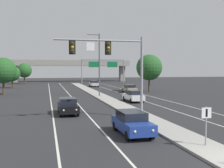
% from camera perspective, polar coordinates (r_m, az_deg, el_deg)
% --- Properties ---
extents(median_island, '(2.40, 110.00, 0.15)m').
position_cam_1_polar(median_island, '(30.41, 2.77, -5.11)').
color(median_island, '#9E9B93').
rests_on(median_island, ground).
extents(lane_stripe_oncoming_center, '(0.14, 100.00, 0.01)m').
position_cam_1_polar(lane_stripe_oncoming_center, '(36.33, -7.54, -3.89)').
color(lane_stripe_oncoming_center, silver).
rests_on(lane_stripe_oncoming_center, ground).
extents(lane_stripe_receding_center, '(0.14, 100.00, 0.01)m').
position_cam_1_polar(lane_stripe_receding_center, '(38.48, 6.54, -3.49)').
color(lane_stripe_receding_center, silver).
rests_on(lane_stripe_receding_center, ground).
extents(edge_stripe_left, '(0.14, 100.00, 0.01)m').
position_cam_1_polar(edge_stripe_left, '(36.14, -12.76, -3.98)').
color(edge_stripe_left, silver).
rests_on(edge_stripe_left, ground).
extents(edge_stripe_right, '(0.14, 100.00, 0.01)m').
position_cam_1_polar(edge_stripe_right, '(39.73, 11.02, -3.32)').
color(edge_stripe_right, silver).
rests_on(edge_stripe_right, ground).
extents(overhead_signal_mast, '(7.95, 0.44, 7.20)m').
position_cam_1_polar(overhead_signal_mast, '(23.87, 0.53, 5.36)').
color(overhead_signal_mast, gray).
rests_on(overhead_signal_mast, median_island).
extents(median_sign_post, '(0.60, 0.10, 2.20)m').
position_cam_1_polar(median_sign_post, '(16.11, 19.33, -7.23)').
color(median_sign_post, gray).
rests_on(median_sign_post, median_island).
extents(street_lamp_median, '(2.58, 0.28, 10.00)m').
position_cam_1_polar(street_lamp_median, '(43.48, -2.99, 4.93)').
color(street_lamp_median, '#4C4C51').
rests_on(street_lamp_median, median_island).
extents(car_oncoming_blue, '(1.87, 4.49, 1.58)m').
position_cam_1_polar(car_oncoming_blue, '(18.53, 4.26, -8.13)').
color(car_oncoming_blue, navy).
rests_on(car_oncoming_blue, ground).
extents(car_oncoming_black, '(1.85, 4.48, 1.58)m').
position_cam_1_polar(car_oncoming_black, '(27.09, -9.34, -4.57)').
color(car_oncoming_black, black).
rests_on(car_oncoming_black, ground).
extents(car_receding_white, '(1.90, 4.50, 1.58)m').
position_cam_1_polar(car_receding_white, '(36.84, 4.54, -2.50)').
color(car_receding_white, silver).
rests_on(car_receding_white, ground).
extents(car_receding_tan, '(1.88, 4.49, 1.58)m').
position_cam_1_polar(car_receding_tan, '(50.49, 3.71, -0.97)').
color(car_receding_tan, tan).
rests_on(car_receding_tan, ground).
extents(car_receding_silver, '(1.84, 4.48, 1.58)m').
position_cam_1_polar(car_receding_silver, '(68.52, -3.88, 0.11)').
color(car_receding_silver, '#B7B7BC').
rests_on(car_receding_silver, ground).
extents(highway_sign_gantry, '(13.28, 0.42, 7.50)m').
position_cam_1_polar(highway_sign_gantry, '(82.01, -1.91, 4.35)').
color(highway_sign_gantry, gray).
rests_on(highway_sign_gantry, ground).
extents(overpass_bridge, '(42.40, 6.40, 7.65)m').
position_cam_1_polar(overpass_bridge, '(98.15, -8.71, 3.89)').
color(overpass_bridge, gray).
rests_on(overpass_bridge, ground).
extents(tree_far_left_a, '(4.47, 4.47, 6.47)m').
position_cam_1_polar(tree_far_left_a, '(49.97, -22.06, 2.67)').
color(tree_far_left_a, '#4C3823').
rests_on(tree_far_left_a, ground).
extents(tree_far_left_c, '(3.65, 3.65, 5.28)m').
position_cam_1_polar(tree_far_left_c, '(67.13, -20.37, 2.10)').
color(tree_far_left_c, '#4C3823').
rests_on(tree_far_left_c, ground).
extents(tree_far_right_c, '(5.06, 5.06, 7.32)m').
position_cam_1_polar(tree_far_right_c, '(53.13, 7.89, 3.49)').
color(tree_far_right_c, '#4C3823').
rests_on(tree_far_right_c, ground).
extents(tree_far_left_b, '(4.31, 4.31, 6.24)m').
position_cam_1_polar(tree_far_left_b, '(84.10, -18.07, 2.74)').
color(tree_far_left_b, '#4C3823').
rests_on(tree_far_left_b, ground).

